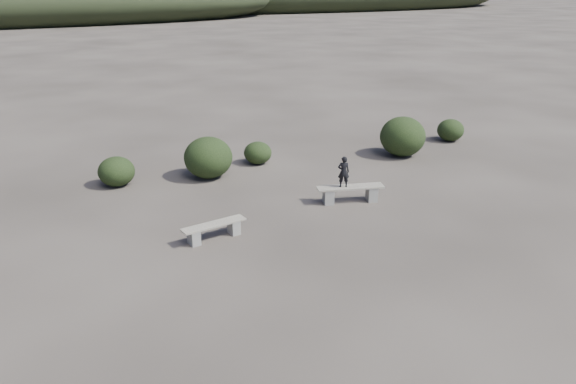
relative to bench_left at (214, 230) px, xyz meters
name	(u,v)px	position (x,y,z in m)	size (l,w,h in m)	color
ground	(384,294)	(2.58, -3.81, -0.25)	(1200.00, 1200.00, 0.00)	#302A25
bench_left	(214,230)	(0.00, 0.00, 0.00)	(1.69, 0.70, 0.41)	gray
bench_right	(350,192)	(4.27, 0.96, 0.04)	(1.98, 0.80, 0.48)	gray
seated_person	(344,172)	(4.06, 1.00, 0.69)	(0.33, 0.22, 0.91)	black
shrub_a	(116,171)	(-1.85, 4.87, 0.21)	(1.13, 1.13, 0.92)	black
shrub_b	(208,158)	(1.01, 4.58, 0.42)	(1.56, 1.56, 1.34)	black
shrub_c	(258,153)	(2.95, 5.37, 0.14)	(0.97, 0.97, 0.78)	black
shrub_d	(403,136)	(8.14, 4.35, 0.47)	(1.64, 1.64, 1.43)	black
shrub_e	(451,130)	(11.01, 5.36, 0.18)	(1.05, 1.05, 0.87)	black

